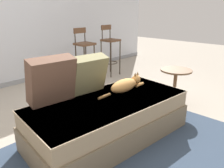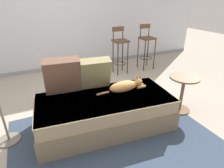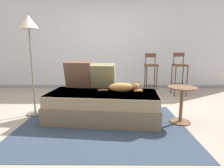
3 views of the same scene
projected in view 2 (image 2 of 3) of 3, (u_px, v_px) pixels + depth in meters
The scene contains 11 objects.
ground_plane at pixel (96, 111), 2.99m from camera, with size 16.00×16.00×0.00m, color #A89E8E.
wall_back_panel at pixel (59, 14), 4.28m from camera, with size 8.00×0.10×2.60m, color silver.
wall_baseboard_trim at pixel (65, 66), 4.77m from camera, with size 8.00×0.02×0.09m, color gray.
area_rug at pixel (115, 138), 2.41m from camera, with size 2.50×1.95×0.01m, color #334256.
couch at pixel (105, 112), 2.56m from camera, with size 1.88×1.04×0.46m.
throw_pillow_corner at pixel (62, 76), 2.49m from camera, with size 0.50×0.31×0.50m.
throw_pillow_middle at pixel (95, 73), 2.63m from camera, with size 0.45×0.31×0.45m.
cat at pixel (125, 86), 2.60m from camera, with size 0.74×0.17×0.19m.
bar_stool_near_window at pixel (120, 47), 4.25m from camera, with size 0.32×0.32×1.05m.
bar_stool_by_doorway at pixel (147, 44), 4.53m from camera, with size 0.32×0.32×1.07m.
side_table at pixel (183, 89), 2.87m from camera, with size 0.44×0.44×0.58m.
Camera 2 is at (-0.83, -2.39, 1.66)m, focal length 30.00 mm.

